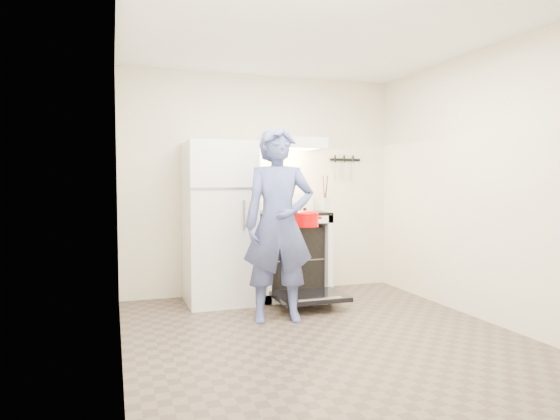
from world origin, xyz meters
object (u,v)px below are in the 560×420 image
(refrigerator, at_px, (219,223))
(dutch_oven, at_px, (305,220))
(stove_body, at_px, (290,255))
(person, at_px, (279,225))
(tea_kettle, at_px, (280,200))

(refrigerator, bearing_deg, dutch_oven, -37.75)
(stove_body, bearing_deg, person, -115.80)
(stove_body, bearing_deg, dutch_oven, -95.97)
(refrigerator, xyz_separation_m, tea_kettle, (0.73, 0.15, 0.23))
(person, bearing_deg, dutch_oven, 47.64)
(refrigerator, distance_m, tea_kettle, 0.78)
(refrigerator, height_order, dutch_oven, refrigerator)
(stove_body, xyz_separation_m, tea_kettle, (-0.08, 0.12, 0.62))
(refrigerator, height_order, tea_kettle, refrigerator)
(refrigerator, bearing_deg, person, -66.56)
(refrigerator, height_order, person, person)
(stove_body, xyz_separation_m, person, (-0.43, -0.90, 0.43))
(tea_kettle, bearing_deg, stove_body, -57.29)
(dutch_oven, bearing_deg, person, -141.72)
(stove_body, height_order, dutch_oven, dutch_oven)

